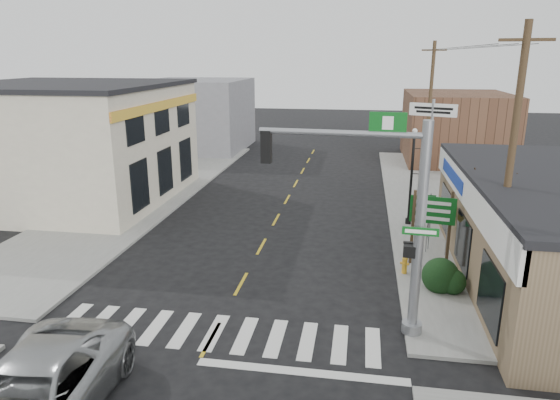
% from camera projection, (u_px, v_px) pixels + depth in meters
% --- Properties ---
extents(ground, '(140.00, 140.00, 0.00)m').
position_uv_depth(ground, '(211.00, 339.00, 15.59)').
color(ground, black).
rests_on(ground, ground).
extents(sidewalk_right, '(6.00, 38.00, 0.13)m').
position_uv_depth(sidewalk_right, '(446.00, 221.00, 26.48)').
color(sidewalk_right, gray).
rests_on(sidewalk_right, ground).
extents(sidewalk_left, '(6.00, 38.00, 0.13)m').
position_uv_depth(sidewalk_left, '(128.00, 205.00, 29.29)').
color(sidewalk_left, gray).
rests_on(sidewalk_left, ground).
extents(center_line, '(0.12, 56.00, 0.01)m').
position_uv_depth(center_line, '(261.00, 246.00, 23.16)').
color(center_line, gold).
rests_on(center_line, ground).
extents(crosswalk, '(11.00, 2.20, 0.01)m').
position_uv_depth(crosswalk, '(214.00, 332.00, 15.96)').
color(crosswalk, silver).
rests_on(crosswalk, ground).
extents(left_building, '(12.00, 12.00, 6.80)m').
position_uv_depth(left_building, '(69.00, 144.00, 29.94)').
color(left_building, beige).
rests_on(left_building, ground).
extents(bldg_distant_right, '(8.00, 10.00, 5.60)m').
position_uv_depth(bldg_distant_right, '(455.00, 127.00, 41.35)').
color(bldg_distant_right, brown).
rests_on(bldg_distant_right, ground).
extents(bldg_distant_left, '(9.00, 10.00, 6.40)m').
position_uv_depth(bldg_distant_left, '(197.00, 115.00, 46.73)').
color(bldg_distant_left, slate).
rests_on(bldg_distant_left, ground).
extents(suv, '(3.48, 6.64, 1.78)m').
position_uv_depth(suv, '(30.00, 398.00, 11.56)').
color(suv, '#9FA2A4').
rests_on(suv, ground).
extents(traffic_signal_pole, '(5.42, 0.40, 6.87)m').
position_uv_depth(traffic_signal_pole, '(393.00, 207.00, 14.75)').
color(traffic_signal_pole, gray).
rests_on(traffic_signal_pole, sidewalk_right).
extents(guide_sign, '(1.81, 0.14, 3.16)m').
position_uv_depth(guide_sign, '(432.00, 218.00, 20.33)').
color(guide_sign, '#473521').
rests_on(guide_sign, sidewalk_right).
extents(fire_hydrant, '(0.23, 0.23, 0.73)m').
position_uv_depth(fire_hydrant, '(405.00, 264.00, 19.92)').
color(fire_hydrant, gold).
rests_on(fire_hydrant, sidewalk_right).
extents(ped_crossing_sign, '(0.98, 0.07, 2.53)m').
position_uv_depth(ped_crossing_sign, '(449.00, 217.00, 21.30)').
color(ped_crossing_sign, gray).
rests_on(ped_crossing_sign, sidewalk_right).
extents(lamp_post, '(0.64, 0.51, 4.95)m').
position_uv_depth(lamp_post, '(413.00, 169.00, 25.12)').
color(lamp_post, black).
rests_on(lamp_post, sidewalk_right).
extents(dance_center_sign, '(2.79, 0.18, 5.93)m').
position_uv_depth(dance_center_sign, '(432.00, 123.00, 29.76)').
color(dance_center_sign, gray).
rests_on(dance_center_sign, sidewalk_right).
extents(bare_tree, '(2.42, 2.42, 4.85)m').
position_uv_depth(bare_tree, '(495.00, 178.00, 19.34)').
color(bare_tree, black).
rests_on(bare_tree, sidewalk_right).
extents(shrub_front, '(1.37, 1.37, 1.03)m').
position_uv_depth(shrub_front, '(440.00, 276.00, 18.55)').
color(shrub_front, '#1D3514').
rests_on(shrub_front, sidewalk_right).
extents(shrub_back, '(0.97, 0.97, 0.73)m').
position_uv_depth(shrub_back, '(508.00, 253.00, 21.10)').
color(shrub_back, black).
rests_on(shrub_back, sidewalk_right).
extents(utility_pole_near, '(1.65, 0.25, 9.50)m').
position_uv_depth(utility_pole_near, '(510.00, 164.00, 16.83)').
color(utility_pole_near, '#473725').
rests_on(utility_pole_near, sidewalk_right).
extents(utility_pole_far, '(1.63, 0.24, 9.36)m').
position_uv_depth(utility_pole_far, '(429.00, 110.00, 34.55)').
color(utility_pole_far, '#3B2918').
rests_on(utility_pole_far, sidewalk_right).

